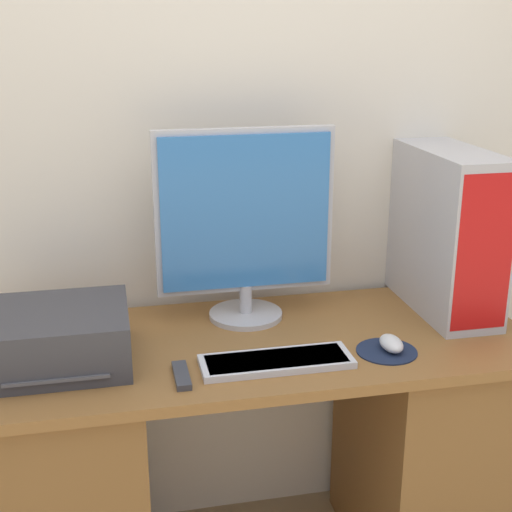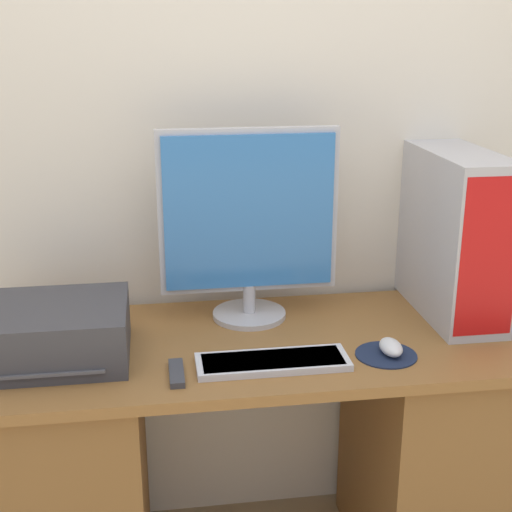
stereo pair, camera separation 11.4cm
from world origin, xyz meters
TOP-DOWN VIEW (x-y plane):
  - wall_back at (-0.00, 0.68)m, footprint 6.40×0.13m
  - desk at (0.00, 0.31)m, footprint 1.54×0.62m
  - monitor at (-0.00, 0.48)m, footprint 0.52×0.22m
  - keyboard at (0.02, 0.15)m, footprint 0.39×0.13m
  - mousepad at (0.32, 0.17)m, footprint 0.16×0.16m
  - mouse at (0.33, 0.17)m, footprint 0.06×0.10m
  - computer_tower at (0.60, 0.44)m, footprint 0.18×0.48m
  - printer at (-0.53, 0.28)m, footprint 0.36×0.32m
  - remote_control at (-0.23, 0.13)m, footprint 0.04×0.14m

SIDE VIEW (x-z plane):
  - desk at x=0.00m, z-range 0.01..0.81m
  - mousepad at x=0.32m, z-range 0.80..0.80m
  - remote_control at x=-0.23m, z-range 0.80..0.81m
  - keyboard at x=0.02m, z-range 0.80..0.82m
  - mouse at x=0.33m, z-range 0.80..0.84m
  - printer at x=-0.53m, z-range 0.80..0.94m
  - computer_tower at x=0.60m, z-range 0.80..1.29m
  - monitor at x=0.00m, z-range 0.82..1.38m
  - wall_back at x=0.00m, z-range -0.01..2.76m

